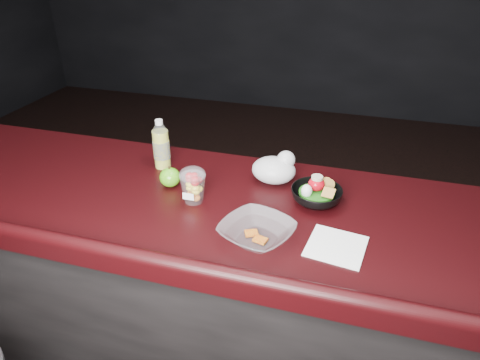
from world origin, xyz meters
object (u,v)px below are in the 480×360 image
at_px(fruit_cup, 193,184).
at_px(green_apple, 170,177).
at_px(lemonade_bottle, 161,148).
at_px(takeout_bowl, 257,232).
at_px(snack_bowl, 316,194).

xyz_separation_m(fruit_cup, green_apple, (-0.12, 0.07, -0.03)).
relative_size(lemonade_bottle, takeout_bowl, 0.72).
distance_m(lemonade_bottle, takeout_bowl, 0.58).
bearing_deg(snack_bowl, fruit_cup, -164.93).
bearing_deg(fruit_cup, takeout_bowl, -29.39).
bearing_deg(takeout_bowl, snack_bowl, 60.82).
relative_size(fruit_cup, snack_bowl, 0.72).
height_order(green_apple, takeout_bowl, green_apple).
distance_m(green_apple, snack_bowl, 0.51).
distance_m(fruit_cup, snack_bowl, 0.41).
height_order(lemonade_bottle, green_apple, lemonade_bottle).
bearing_deg(snack_bowl, lemonade_bottle, 171.23).
xyz_separation_m(green_apple, snack_bowl, (0.51, 0.03, -0.00)).
bearing_deg(lemonade_bottle, snack_bowl, -8.77).
xyz_separation_m(lemonade_bottle, fruit_cup, (0.21, -0.20, -0.02)).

